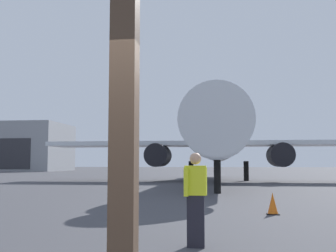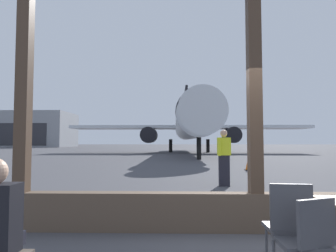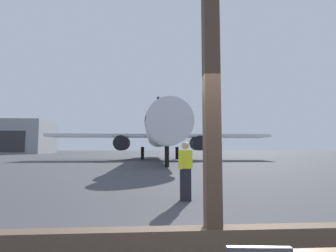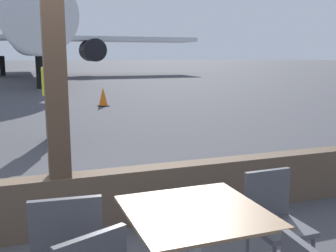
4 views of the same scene
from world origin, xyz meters
TOP-DOWN VIEW (x-y plane):
  - ground_plane at (0.00, 40.00)m, footprint 220.00×220.00m
  - window_frame at (0.00, 0.00)m, footprint 7.49×0.24m
  - cafe_chair_window_left at (-0.06, -1.89)m, footprint 0.50×0.50m
  - cafe_chair_aisle_right at (-0.10, -1.56)m, footprint 0.42×0.42m
  - airplane at (0.60, 29.99)m, footprint 29.18×30.69m
  - ground_crew_worker at (0.28, 4.62)m, footprint 0.42×0.44m
  - traffic_cone at (2.31, 9.73)m, footprint 0.36×0.36m
  - distant_hangar at (-39.96, 72.93)m, footprint 21.43×13.99m

SIDE VIEW (x-z plane):
  - ground_plane at x=0.00m, z-range 0.00..0.00m
  - traffic_cone at x=2.31m, z-range -0.02..0.64m
  - cafe_chair_window_left at x=-0.06m, z-range 0.08..0.96m
  - cafe_chair_aisle_right at x=-0.10m, z-range 0.09..1.05m
  - ground_crew_worker at x=0.28m, z-range 0.03..1.77m
  - window_frame at x=0.00m, z-range -0.53..3.45m
  - airplane at x=0.60m, z-range -1.67..8.59m
  - distant_hangar at x=-39.96m, z-range 0.00..9.11m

